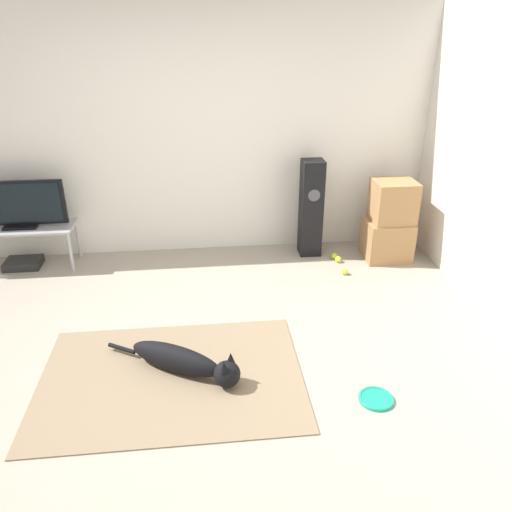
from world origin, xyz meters
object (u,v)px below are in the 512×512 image
cardboard_box_upper (393,201)px  floor_speaker (311,208)px  tv_stand (23,232)px  cardboard_box_lower (387,239)px  tennis_ball_near_speaker (345,271)px  game_console (23,263)px  tennis_ball_by_boxes (338,259)px  tv (17,205)px  tennis_ball_loose_on_carpet (334,256)px  dog (186,362)px  frisbee (376,399)px

cardboard_box_upper → floor_speaker: bearing=165.8°
tv_stand → cardboard_box_lower: bearing=-3.1°
floor_speaker → tv_stand: floor_speaker is taller
tv_stand → tennis_ball_near_speaker: 3.30m
game_console → tennis_ball_by_boxes: bearing=-4.4°
cardboard_box_upper → cardboard_box_lower: bearing=165.0°
tv → tennis_ball_loose_on_carpet: (3.22, -0.18, -0.65)m
floor_speaker → dog: bearing=-123.8°
tennis_ball_by_boxes → frisbee: bearing=-97.9°
frisbee → tv: bearing=141.0°
tennis_ball_near_speaker → tennis_ball_by_boxes: bearing=88.7°
frisbee → cardboard_box_upper: 2.42m
dog → cardboard_box_upper: 2.82m
cardboard_box_lower → tennis_ball_near_speaker: size_ratio=7.19×
frisbee → tv_stand: size_ratio=0.23×
game_console → frisbee: bearing=-38.2°
tv_stand → tv: size_ratio=1.10×
frisbee → cardboard_box_upper: bearing=68.7°
tennis_ball_loose_on_carpet → cardboard_box_lower: bearing=-2.2°
tennis_ball_by_boxes → tennis_ball_loose_on_carpet: size_ratio=1.00×
tv → tennis_ball_loose_on_carpet: 3.29m
tennis_ball_loose_on_carpet → game_console: 3.29m
dog → tennis_ball_near_speaker: bearing=41.9°
cardboard_box_upper → floor_speaker: size_ratio=0.41×
dog → cardboard_box_upper: bearing=39.5°
tv_stand → tv: bearing=90.0°
frisbee → game_console: size_ratio=0.67×
cardboard_box_upper → tv_stand: (-3.80, 0.21, -0.25)m
dog → floor_speaker: 2.40m
cardboard_box_upper → dog: bearing=-140.5°
frisbee → dog: bearing=162.0°
frisbee → tennis_ball_near_speaker: bearing=81.1°
tv → game_console: bearing=-164.7°
game_console → dog: bearing=-48.5°
frisbee → tennis_ball_near_speaker: (0.29, 1.83, 0.02)m
floor_speaker → tv: 2.99m
floor_speaker → tennis_ball_near_speaker: (0.26, -0.55, -0.49)m
tv → tennis_ball_near_speaker: bearing=-9.7°
floor_speaker → tv: floor_speaker is taller
tennis_ball_by_boxes → game_console: 3.31m
dog → tennis_ball_by_boxes: (1.58, 1.70, -0.08)m
floor_speaker → tv_stand: 2.98m
frisbee → floor_speaker: (0.03, 2.38, 0.51)m
dog → tennis_ball_loose_on_carpet: size_ratio=15.06×
tv_stand → cardboard_box_upper: bearing=-3.1°
tennis_ball_by_boxes → game_console: (-3.30, 0.25, 0.01)m
tv_stand → tennis_ball_near_speaker: tv_stand is taller
frisbee → tennis_ball_loose_on_carpet: bearing=83.0°
tennis_ball_loose_on_carpet → tv: bearing=176.8°
dog → tv_stand: (-1.66, 1.96, 0.28)m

